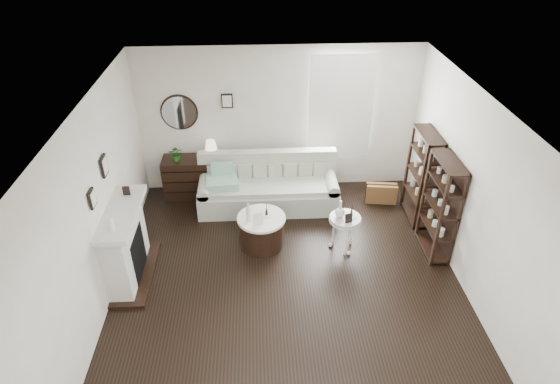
{
  "coord_description": "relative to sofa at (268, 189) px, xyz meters",
  "views": [
    {
      "loc": [
        -0.4,
        -5.01,
        4.81
      ],
      "look_at": [
        -0.08,
        0.8,
        1.07
      ],
      "focal_mm": 30.0,
      "sensor_mm": 36.0,
      "label": 1
    }
  ],
  "objects": [
    {
      "name": "room",
      "position": [
        0.96,
        0.62,
        1.28
      ],
      "size": [
        5.5,
        5.5,
        5.5
      ],
      "color": "black",
      "rests_on": "ground"
    },
    {
      "name": "fireplace",
      "position": [
        -2.09,
        -1.78,
        0.22
      ],
      "size": [
        0.5,
        1.4,
        1.84
      ],
      "color": "silver",
      "rests_on": "ground"
    },
    {
      "name": "shelf_unit_far",
      "position": [
        2.56,
        -0.53,
        0.49
      ],
      "size": [
        0.3,
        0.8,
        1.6
      ],
      "color": "black",
      "rests_on": "ground"
    },
    {
      "name": "shelf_unit_near",
      "position": [
        2.56,
        -1.43,
        0.49
      ],
      "size": [
        0.3,
        0.8,
        1.6
      ],
      "color": "black",
      "rests_on": "ground"
    },
    {
      "name": "sofa",
      "position": [
        0.0,
        0.0,
        0.0
      ],
      "size": [
        2.46,
        0.85,
        0.96
      ],
      "color": "#9FA694",
      "rests_on": "ground"
    },
    {
      "name": "quilt",
      "position": [
        -0.8,
        -0.12,
        0.25
      ],
      "size": [
        0.59,
        0.5,
        0.14
      ],
      "primitive_type": "cube",
      "rotation": [
        0.0,
        0.0,
        0.09
      ],
      "color": "#217C51",
      "rests_on": "sofa"
    },
    {
      "name": "suitcase",
      "position": [
        2.06,
        -0.04,
        -0.13
      ],
      "size": [
        0.57,
        0.26,
        0.36
      ],
      "primitive_type": "cube",
      "rotation": [
        0.0,
        0.0,
        -0.14
      ],
      "color": "brown",
      "rests_on": "ground"
    },
    {
      "name": "dresser",
      "position": [
        -1.33,
        0.39,
        0.06
      ],
      "size": [
        1.14,
        0.49,
        0.76
      ],
      "color": "black",
      "rests_on": "ground"
    },
    {
      "name": "table_lamp",
      "position": [
        -1.0,
        0.39,
        0.62
      ],
      "size": [
        0.29,
        0.29,
        0.35
      ],
      "primitive_type": null,
      "rotation": [
        0.0,
        0.0,
        0.37
      ],
      "color": "beige",
      "rests_on": "dresser"
    },
    {
      "name": "potted_plant",
      "position": [
        -1.61,
        0.35,
        0.59
      ],
      "size": [
        0.27,
        0.24,
        0.28
      ],
      "primitive_type": "imported",
      "rotation": [
        0.0,
        0.0,
        0.08
      ],
      "color": "#1D5017",
      "rests_on": "dresser"
    },
    {
      "name": "drum_table",
      "position": [
        -0.14,
        -1.16,
        -0.05
      ],
      "size": [
        0.76,
        0.76,
        0.53
      ],
      "rotation": [
        0.0,
        0.0,
        -0.31
      ],
      "color": "black",
      "rests_on": "ground"
    },
    {
      "name": "pedestal_table",
      "position": [
        1.15,
        -1.32,
        0.23
      ],
      "size": [
        0.5,
        0.5,
        0.6
      ],
      "rotation": [
        0.0,
        0.0,
        0.34
      ],
      "color": "silver",
      "rests_on": "ground"
    },
    {
      "name": "eiffel_drum",
      "position": [
        -0.06,
        -1.1,
        0.31
      ],
      "size": [
        0.12,
        0.12,
        0.19
      ],
      "primitive_type": null,
      "rotation": [
        0.0,
        0.0,
        -0.11
      ],
      "color": "black",
      "rests_on": "drum_table"
    },
    {
      "name": "bottle_drum",
      "position": [
        -0.33,
        -1.24,
        0.37
      ],
      "size": [
        0.07,
        0.07,
        0.32
      ],
      "primitive_type": "cylinder",
      "color": "silver",
      "rests_on": "drum_table"
    },
    {
      "name": "card_frame_drum",
      "position": [
        -0.2,
        -1.35,
        0.32
      ],
      "size": [
        0.17,
        0.1,
        0.21
      ],
      "primitive_type": "cube",
      "rotation": [
        -0.21,
        0.0,
        0.29
      ],
      "color": "white",
      "rests_on": "drum_table"
    },
    {
      "name": "eiffel_ped",
      "position": [
        1.25,
        -1.29,
        0.38
      ],
      "size": [
        0.12,
        0.12,
        0.19
      ],
      "primitive_type": null,
      "rotation": [
        0.0,
        0.0,
        -0.13
      ],
      "color": "black",
      "rests_on": "pedestal_table"
    },
    {
      "name": "flask_ped",
      "position": [
        1.06,
        -1.3,
        0.43
      ],
      "size": [
        0.16,
        0.16,
        0.29
      ],
      "primitive_type": null,
      "color": "silver",
      "rests_on": "pedestal_table"
    },
    {
      "name": "card_frame_ped",
      "position": [
        1.17,
        -1.45,
        0.36
      ],
      "size": [
        0.12,
        0.07,
        0.15
      ],
      "primitive_type": "cube",
      "rotation": [
        -0.21,
        0.0,
        0.27
      ],
      "color": "black",
      "rests_on": "pedestal_table"
    }
  ]
}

